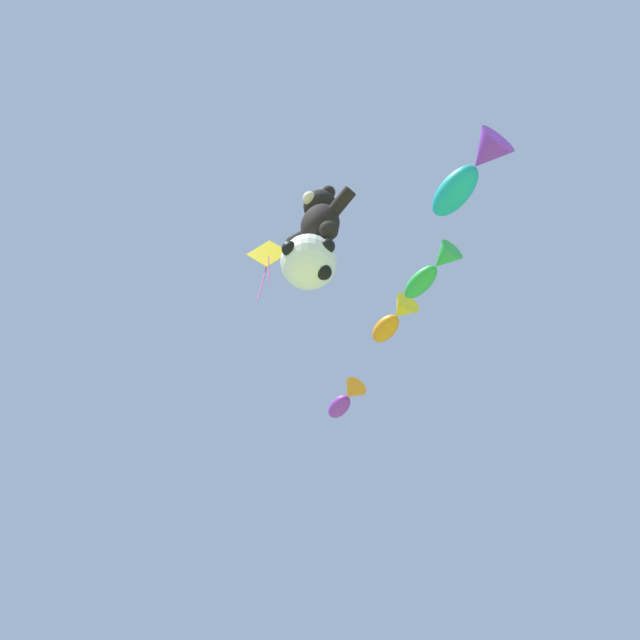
{
  "coord_description": "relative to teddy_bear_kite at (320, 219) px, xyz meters",
  "views": [
    {
      "loc": [
        5.82,
        0.21,
        0.85
      ],
      "look_at": [
        0.58,
        5.41,
        9.96
      ],
      "focal_mm": 35.0,
      "sensor_mm": 36.0,
      "label": 1
    }
  ],
  "objects": [
    {
      "name": "teddy_bear_kite",
      "position": [
        0.0,
        0.0,
        0.0
      ],
      "size": [
        1.84,
        0.81,
        1.87
      ],
      "color": "black"
    },
    {
      "name": "fish_kite_violet",
      "position": [
        -4.17,
        5.17,
        1.27
      ],
      "size": [
        1.52,
        0.95,
        0.65
      ],
      "color": "purple"
    },
    {
      "name": "fish_kite_tangerine",
      "position": [
        -1.58,
        4.38,
        1.95
      ],
      "size": [
        1.66,
        1.0,
        0.72
      ],
      "color": "orange"
    },
    {
      "name": "fish_kite_teal",
      "position": [
        2.41,
        2.56,
        2.31
      ],
      "size": [
        2.4,
        1.34,
        0.94
      ],
      "color": "#19ADB2"
    },
    {
      "name": "soccer_ball_kite",
      "position": [
        -0.34,
        0.05,
        -1.16
      ],
      "size": [
        1.2,
        1.19,
        1.1
      ],
      "color": "white"
    },
    {
      "name": "diamond_kite",
      "position": [
        -3.62,
        1.45,
        4.09
      ],
      "size": [
        0.98,
        0.87,
        2.79
      ],
      "color": "yellow"
    },
    {
      "name": "fish_kite_emerald",
      "position": [
        0.35,
        3.49,
        1.37
      ],
      "size": [
        1.79,
        0.88,
        0.64
      ],
      "color": "green"
    }
  ]
}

